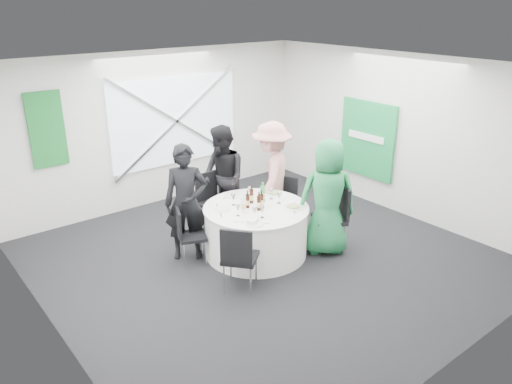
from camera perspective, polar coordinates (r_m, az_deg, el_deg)
floor at (r=7.51m, az=0.96°, el=-7.56°), size 6.00×6.00×0.00m
ceiling at (r=6.63m, az=1.11°, el=14.14°), size 6.00×6.00×0.00m
wall_back at (r=9.36m, az=-10.87°, el=7.18°), size 6.00×0.00×6.00m
wall_front at (r=5.19m, az=22.81°, el=-5.95°), size 6.00×0.00×6.00m
wall_left at (r=5.66m, az=-23.12°, el=-3.73°), size 0.00×6.00×6.00m
wall_right at (r=9.08m, az=15.85°, el=6.32°), size 0.00×6.00×6.00m
window_panel at (r=9.44m, az=-9.19°, el=8.03°), size 2.60×0.03×1.60m
window_brace_a at (r=9.41m, az=-9.06°, el=7.99°), size 2.63×0.05×1.84m
window_brace_b at (r=9.41m, az=-9.06°, el=7.99°), size 2.63×0.05×1.84m
green_banner at (r=8.52m, az=-22.79°, el=6.59°), size 0.55×0.04×1.20m
green_sign at (r=9.43m, az=12.58°, el=5.90°), size 0.05×1.20×1.40m
banquet_table at (r=7.48m, az=0.00°, el=-4.43°), size 1.56×1.56×0.76m
chair_back at (r=8.24m, az=-5.19°, el=-0.59°), size 0.45×0.46×0.96m
chair_back_left at (r=7.24m, az=-7.92°, el=-4.52°), size 0.51×0.51×0.85m
chair_back_right at (r=8.26m, az=3.22°, el=-0.84°), size 0.54×0.53×0.88m
chair_front_right at (r=7.64m, az=9.09°, el=-2.31°), size 0.64×0.63×1.02m
chair_front_left at (r=6.44m, az=-2.01°, el=-7.15°), size 0.61×0.61×0.96m
person_man_back_left at (r=7.27m, az=-7.98°, el=-1.22°), size 0.76×0.70×1.73m
person_man_back at (r=8.16m, az=-3.84°, el=1.55°), size 0.58×0.91×1.74m
person_woman_pink at (r=8.22m, az=1.79°, el=1.91°), size 1.25×1.13×1.79m
person_woman_green at (r=7.42m, az=8.16°, el=-0.62°), size 1.03×0.95×1.77m
plate_back at (r=7.74m, az=-2.68°, el=-0.39°), size 0.28×0.28×0.01m
plate_back_left at (r=7.25m, az=-3.88°, el=-1.97°), size 0.25×0.25×0.01m
plate_back_right at (r=7.80m, az=2.05°, el=-0.13°), size 0.28×0.28×0.04m
plate_front_right at (r=7.31m, az=4.28°, el=-1.72°), size 0.27×0.27×0.04m
plate_front_left at (r=6.78m, az=-0.15°, el=-3.66°), size 0.25×0.25×0.01m
napkin at (r=6.80m, az=-0.36°, el=-3.27°), size 0.20×0.18×0.05m
beer_bottle_a at (r=7.27m, az=-0.98°, el=-1.05°), size 0.06×0.06×0.27m
beer_bottle_b at (r=7.43m, az=-0.52°, el=-0.48°), size 0.06×0.06×0.28m
beer_bottle_c at (r=7.29m, az=0.62°, el=-1.02°), size 0.06×0.06×0.26m
beer_bottle_d at (r=7.18m, az=0.33°, el=-1.29°), size 0.06×0.06×0.28m
green_water_bottle at (r=7.47m, az=0.76°, el=-0.25°), size 0.08×0.08×0.31m
clear_water_bottle at (r=7.13m, az=-1.47°, el=-1.41°), size 0.08×0.08×0.29m
wine_glass_a at (r=7.42m, az=2.67°, el=-0.39°), size 0.07×0.07×0.17m
wine_glass_b at (r=7.63m, az=-0.70°, el=0.25°), size 0.07×0.07×0.17m
wine_glass_c at (r=6.99m, az=-2.09°, el=-1.79°), size 0.07×0.07×0.17m
wine_glass_d at (r=7.58m, az=1.76°, el=0.08°), size 0.07×0.07×0.17m
wine_glass_e at (r=6.93m, az=0.72°, el=-2.00°), size 0.07×0.07×0.17m
wine_glass_f at (r=7.36m, az=-2.62°, el=-0.59°), size 0.07×0.07×0.17m
wine_glass_g at (r=6.91m, az=-0.17°, el=-2.09°), size 0.07×0.07×0.17m
fork_a at (r=7.18m, az=4.39°, el=-2.26°), size 0.11×0.13×0.01m
knife_a at (r=7.43m, az=4.37°, el=-1.42°), size 0.12×0.12×0.01m
fork_b at (r=6.84m, az=-2.01°, el=-3.45°), size 0.11×0.12×0.01m
knife_b at (r=6.80m, az=0.92°, el=-3.60°), size 0.12×0.12×0.01m
fork_c at (r=7.81m, az=-1.74°, el=-0.22°), size 0.15×0.02×0.01m
knife_c at (r=7.67m, az=-3.35°, el=-0.66°), size 0.15×0.03×0.01m
fork_d at (r=7.38m, az=-4.46°, el=-1.59°), size 0.08×0.14×0.01m
knife_d at (r=7.06m, az=-4.01°, el=-2.67°), size 0.08×0.14×0.01m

